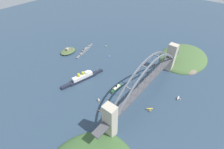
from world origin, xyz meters
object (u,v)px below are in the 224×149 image
small_boat_4 (134,73)px  small_boat_1 (99,111)px  small_boat_3 (99,99)px  naval_cruiser (85,51)px  fort_island_mid_harbor (68,51)px  small_boat_5 (109,56)px  seaplane_taxiing_near_bridge (150,109)px  seaplane_second_in_formation (179,98)px  small_boat_6 (106,46)px  small_boat_2 (144,63)px  small_boat_0 (153,63)px  harbor_ferry_steamer (116,88)px  ocean_liner (83,78)px  harbor_arch_bridge (147,82)px

small_boat_4 → small_boat_1: bearing=-176.4°
small_boat_1 → small_boat_3: (16.59, 15.74, 3.44)m
small_boat_1 → small_boat_3: 23.12m
naval_cruiser → fort_island_mid_harbor: (-29.88, 30.52, 0.83)m
small_boat_3 → small_boat_5: 145.19m
seaplane_taxiing_near_bridge → small_boat_5: bearing=62.5°
seaplane_second_in_formation → small_boat_4: seaplane_second_in_formation is taller
small_boat_6 → small_boat_3: bearing=-143.5°
fort_island_mid_harbor → small_boat_5: (52.18, -94.93, -2.98)m
seaplane_second_in_formation → small_boat_6: seaplane_second_in_formation is taller
seaplane_second_in_formation → small_boat_2: small_boat_2 is taller
small_boat_2 → small_boat_0: bearing=-48.6°
fort_island_mid_harbor → small_boat_0: size_ratio=3.98×
small_boat_5 → small_boat_6: small_boat_6 is taller
small_boat_2 → small_boat_3: (-148.12, 6.08, 0.59)m
small_boat_3 → naval_cruiser: bearing=54.6°
small_boat_0 → small_boat_2: (-14.77, 16.75, -1.24)m
small_boat_0 → small_boat_5: 107.89m
harbor_ferry_steamer → small_boat_4: (60.76, -2.46, -1.38)m
small_boat_4 → small_boat_3: bearing=175.7°
ocean_liner → harbor_ferry_steamer: (23.80, -70.39, -3.67)m
harbor_arch_bridge → small_boat_2: bearing=31.8°
harbor_ferry_steamer → ocean_liner: bearing=108.7°
seaplane_taxiing_near_bridge → small_boat_4: 99.79m
naval_cruiser → small_boat_6: naval_cruiser is taller
harbor_ferry_steamer → small_boat_4: harbor_ferry_steamer is taller
fort_island_mid_harbor → small_boat_0: 215.74m
naval_cruiser → small_boat_6: bearing=-26.1°
small_boat_5 → small_boat_4: bearing=-101.1°
naval_cruiser → small_boat_3: (-100.56, -141.69, 1.36)m
naval_cruiser → small_boat_5: 68.21m
small_boat_1 → small_boat_6: small_boat_6 is taller
seaplane_taxiing_near_bridge → small_boat_2: small_boat_2 is taller
small_boat_3 → small_boat_4: (106.07, -8.04, -3.44)m
harbor_arch_bridge → seaplane_taxiing_near_bridge: bearing=-135.5°
small_boat_3 → small_boat_5: (122.87, 77.27, -3.51)m
small_boat_0 → small_boat_4: (-56.83, 14.79, -4.09)m
harbor_arch_bridge → small_boat_4: harbor_arch_bridge is taller
naval_cruiser → small_boat_6: size_ratio=8.63×
small_boat_4 → small_boat_0: bearing=-14.6°
small_boat_5 → small_boat_6: (32.29, 37.70, 0.18)m
small_boat_2 → small_boat_3: 148.25m
small_boat_1 → seaplane_second_in_formation: bearing=-40.5°
harbor_ferry_steamer → small_boat_2: bearing=-0.3°
ocean_liner → small_boat_3: size_ratio=10.79×
seaplane_taxiing_near_bridge → small_boat_4: size_ratio=0.91×
small_boat_6 → fort_island_mid_harbor: bearing=145.9°
small_boat_4 → seaplane_taxiing_near_bridge: bearing=-131.6°
fort_island_mid_harbor → seaplane_taxiing_near_bridge: (-30.92, -254.80, -1.40)m
naval_cruiser → small_boat_2: bearing=-72.2°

